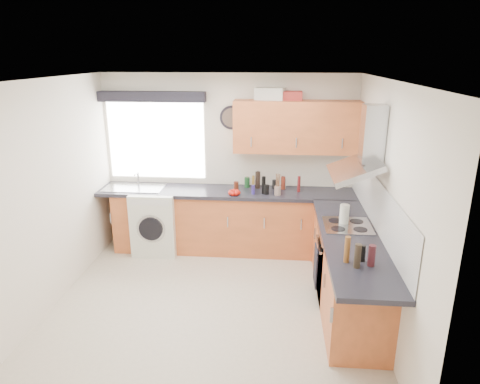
# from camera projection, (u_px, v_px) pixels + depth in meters

# --- Properties ---
(ground_plane) EXTENTS (3.60, 3.60, 0.00)m
(ground_plane) POSITION_uv_depth(u_px,v_px,m) (212.00, 306.00, 4.88)
(ground_plane) COLOR beige
(ceiling) EXTENTS (3.60, 3.60, 0.02)m
(ceiling) POSITION_uv_depth(u_px,v_px,m) (207.00, 80.00, 4.11)
(ceiling) COLOR white
(ceiling) RESTS_ON wall_back
(wall_back) EXTENTS (3.60, 0.02, 2.50)m
(wall_back) POSITION_uv_depth(u_px,v_px,m) (228.00, 162.00, 6.20)
(wall_back) COLOR silver
(wall_back) RESTS_ON ground_plane
(wall_front) EXTENTS (3.60, 0.02, 2.50)m
(wall_front) POSITION_uv_depth(u_px,v_px,m) (167.00, 293.00, 2.79)
(wall_front) COLOR silver
(wall_front) RESTS_ON ground_plane
(wall_left) EXTENTS (0.02, 3.60, 2.50)m
(wall_left) POSITION_uv_depth(u_px,v_px,m) (46.00, 198.00, 4.64)
(wall_left) COLOR silver
(wall_left) RESTS_ON ground_plane
(wall_right) EXTENTS (0.02, 3.60, 2.50)m
(wall_right) POSITION_uv_depth(u_px,v_px,m) (384.00, 207.00, 4.35)
(wall_right) COLOR silver
(wall_right) RESTS_ON ground_plane
(window) EXTENTS (1.40, 0.02, 1.10)m
(window) POSITION_uv_depth(u_px,v_px,m) (156.00, 140.00, 6.19)
(window) COLOR silver
(window) RESTS_ON wall_back
(window_blind) EXTENTS (1.50, 0.18, 0.14)m
(window_blind) POSITION_uv_depth(u_px,v_px,m) (152.00, 97.00, 5.91)
(window_blind) COLOR black
(window_blind) RESTS_ON wall_back
(splashback) EXTENTS (0.01, 3.00, 0.54)m
(splashback) POSITION_uv_depth(u_px,v_px,m) (376.00, 204.00, 4.65)
(splashback) COLOR white
(splashback) RESTS_ON wall_right
(base_cab_back) EXTENTS (3.00, 0.58, 0.86)m
(base_cab_back) POSITION_uv_depth(u_px,v_px,m) (220.00, 221.00, 6.18)
(base_cab_back) COLOR #AC532A
(base_cab_back) RESTS_ON ground_plane
(base_cab_corner) EXTENTS (0.60, 0.60, 0.86)m
(base_cab_corner) POSITION_uv_depth(u_px,v_px,m) (332.00, 225.00, 6.04)
(base_cab_corner) COLOR #AC532A
(base_cab_corner) RESTS_ON ground_plane
(base_cab_right) EXTENTS (0.58, 2.10, 0.86)m
(base_cab_right) POSITION_uv_depth(u_px,v_px,m) (347.00, 271.00, 4.76)
(base_cab_right) COLOR #AC532A
(base_cab_right) RESTS_ON ground_plane
(worktop_back) EXTENTS (3.60, 0.62, 0.05)m
(worktop_back) POSITION_uv_depth(u_px,v_px,m) (226.00, 192.00, 6.03)
(worktop_back) COLOR black
(worktop_back) RESTS_ON base_cab_back
(worktop_right) EXTENTS (0.62, 2.42, 0.05)m
(worktop_right) POSITION_uv_depth(u_px,v_px,m) (352.00, 239.00, 4.48)
(worktop_right) COLOR black
(worktop_right) RESTS_ON base_cab_right
(sink) EXTENTS (0.84, 0.46, 0.10)m
(sink) POSITION_uv_depth(u_px,v_px,m) (134.00, 185.00, 6.12)
(sink) COLOR #A2A5AD
(sink) RESTS_ON worktop_back
(oven) EXTENTS (0.56, 0.58, 0.85)m
(oven) POSITION_uv_depth(u_px,v_px,m) (344.00, 265.00, 4.91)
(oven) COLOR black
(oven) RESTS_ON ground_plane
(hob_plate) EXTENTS (0.52, 0.52, 0.01)m
(hob_plate) POSITION_uv_depth(u_px,v_px,m) (347.00, 226.00, 4.76)
(hob_plate) COLOR #A2A5AD
(hob_plate) RESTS_ON worktop_right
(extractor_hood) EXTENTS (0.52, 0.78, 0.66)m
(extractor_hood) POSITION_uv_depth(u_px,v_px,m) (363.00, 151.00, 4.49)
(extractor_hood) COLOR #A2A5AD
(extractor_hood) RESTS_ON wall_right
(upper_cabinets) EXTENTS (1.70, 0.35, 0.70)m
(upper_cabinets) POSITION_uv_depth(u_px,v_px,m) (296.00, 127.00, 5.79)
(upper_cabinets) COLOR #AC532A
(upper_cabinets) RESTS_ON wall_back
(washing_machine) EXTENTS (0.63, 0.60, 0.91)m
(washing_machine) POSITION_uv_depth(u_px,v_px,m) (157.00, 221.00, 6.15)
(washing_machine) COLOR silver
(washing_machine) RESTS_ON ground_plane
(wall_clock) EXTENTS (0.33, 0.04, 0.33)m
(wall_clock) POSITION_uv_depth(u_px,v_px,m) (232.00, 118.00, 5.98)
(wall_clock) COLOR black
(wall_clock) RESTS_ON wall_back
(casserole) EXTENTS (0.43, 0.35, 0.16)m
(casserole) POSITION_uv_depth(u_px,v_px,m) (270.00, 94.00, 5.78)
(casserole) COLOR silver
(casserole) RESTS_ON upper_cabinets
(storage_box) EXTENTS (0.26, 0.21, 0.12)m
(storage_box) POSITION_uv_depth(u_px,v_px,m) (293.00, 96.00, 5.73)
(storage_box) COLOR #A52E28
(storage_box) RESTS_ON upper_cabinets
(utensil_pot) EXTENTS (0.10, 0.10, 0.12)m
(utensil_pot) POSITION_uv_depth(u_px,v_px,m) (278.00, 191.00, 5.80)
(utensil_pot) COLOR #826B5E
(utensil_pot) RESTS_ON worktop_back
(kitchen_roll) EXTENTS (0.11, 0.11, 0.23)m
(kitchen_roll) POSITION_uv_depth(u_px,v_px,m) (344.00, 214.00, 4.79)
(kitchen_roll) COLOR silver
(kitchen_roll) RESTS_ON worktop_right
(tomato_cluster) EXTENTS (0.16, 0.16, 0.07)m
(tomato_cluster) POSITION_uv_depth(u_px,v_px,m) (234.00, 192.00, 5.82)
(tomato_cluster) COLOR #B81309
(tomato_cluster) RESTS_ON worktop_back
(jar_0) EXTENTS (0.04, 0.04, 0.15)m
(jar_0) POSITION_uv_depth(u_px,v_px,m) (284.00, 184.00, 6.07)
(jar_0) COLOR gray
(jar_0) RESTS_ON worktop_back
(jar_1) EXTENTS (0.07, 0.07, 0.24)m
(jar_1) POSITION_uv_depth(u_px,v_px,m) (258.00, 180.00, 6.09)
(jar_1) COLOR black
(jar_1) RESTS_ON worktop_back
(jar_2) EXTENTS (0.06, 0.06, 0.18)m
(jar_2) POSITION_uv_depth(u_px,v_px,m) (283.00, 183.00, 6.05)
(jar_2) COLOR maroon
(jar_2) RESTS_ON worktop_back
(jar_3) EXTENTS (0.05, 0.05, 0.13)m
(jar_3) POSITION_uv_depth(u_px,v_px,m) (253.00, 190.00, 5.84)
(jar_3) COLOR navy
(jar_3) RESTS_ON worktop_back
(jar_4) EXTENTS (0.07, 0.07, 0.13)m
(jar_4) POSITION_uv_depth(u_px,v_px,m) (266.00, 190.00, 5.84)
(jar_4) COLOR black
(jar_4) RESTS_ON worktop_back
(jar_5) EXTENTS (0.05, 0.05, 0.13)m
(jar_5) POSITION_uv_depth(u_px,v_px,m) (274.00, 184.00, 6.09)
(jar_5) COLOR black
(jar_5) RESTS_ON worktop_back
(jar_6) EXTENTS (0.04, 0.04, 0.22)m
(jar_6) POSITION_uv_depth(u_px,v_px,m) (299.00, 184.00, 5.92)
(jar_6) COLOR maroon
(jar_6) RESTS_ON worktop_back
(jar_7) EXTENTS (0.08, 0.08, 0.15)m
(jar_7) POSITION_uv_depth(u_px,v_px,m) (247.00, 182.00, 6.14)
(jar_7) COLOR #194721
(jar_7) RESTS_ON worktop_back
(jar_8) EXTENTS (0.07, 0.07, 0.11)m
(jar_8) POSITION_uv_depth(u_px,v_px,m) (236.00, 185.00, 6.05)
(jar_8) COLOR #4E1E10
(jar_8) RESTS_ON worktop_back
(jar_9) EXTENTS (0.05, 0.05, 0.24)m
(jar_9) POSITION_uv_depth(u_px,v_px,m) (264.00, 185.00, 5.84)
(jar_9) COLOR black
(jar_9) RESTS_ON worktop_back
(jar_10) EXTENTS (0.04, 0.04, 0.21)m
(jar_10) POSITION_uv_depth(u_px,v_px,m) (253.00, 183.00, 6.00)
(jar_10) COLOR brown
(jar_10) RESTS_ON worktop_back
(bottle_0) EXTENTS (0.07, 0.07, 0.20)m
(bottle_0) POSITION_uv_depth(u_px,v_px,m) (372.00, 256.00, 3.84)
(bottle_0) COLOR #3B151A
(bottle_0) RESTS_ON worktop_right
(bottle_1) EXTENTS (0.06, 0.06, 0.23)m
(bottle_1) POSITION_uv_depth(u_px,v_px,m) (358.00, 256.00, 3.80)
(bottle_1) COLOR black
(bottle_1) RESTS_ON worktop_right
(bottle_2) EXTENTS (0.05, 0.05, 0.25)m
(bottle_2) POSITION_uv_depth(u_px,v_px,m) (347.00, 249.00, 3.90)
(bottle_2) COLOR brown
(bottle_2) RESTS_ON worktop_right
(bottle_3) EXTENTS (0.05, 0.05, 0.16)m
(bottle_3) POSITION_uv_depth(u_px,v_px,m) (363.00, 253.00, 3.93)
(bottle_3) COLOR black
(bottle_3) RESTS_ON worktop_right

